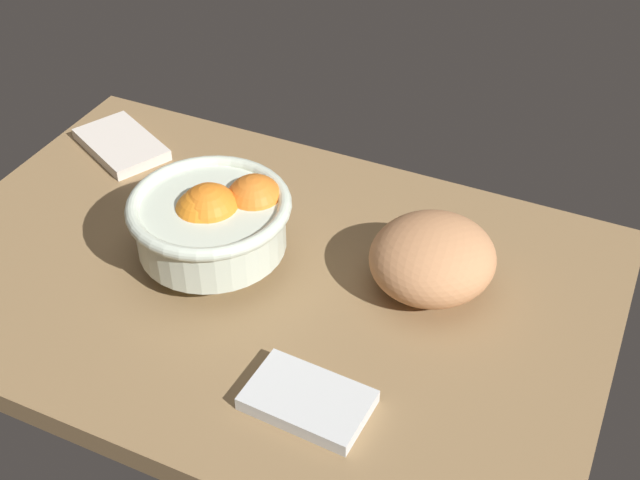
# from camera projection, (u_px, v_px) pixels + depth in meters

# --- Properties ---
(ground_plane) EXTENTS (0.81, 0.54, 0.03)m
(ground_plane) POSITION_uv_depth(u_px,v_px,m) (260.00, 283.00, 0.98)
(ground_plane) COLOR olive
(fruit_bowl) EXTENTS (0.19, 0.19, 0.11)m
(fruit_bowl) POSITION_uv_depth(u_px,v_px,m) (214.00, 219.00, 0.95)
(fruit_bowl) COLOR silver
(fruit_bowl) RESTS_ON ground
(bread_loaf) EXTENTS (0.20, 0.20, 0.08)m
(bread_loaf) POSITION_uv_depth(u_px,v_px,m) (432.00, 258.00, 0.93)
(bread_loaf) COLOR tan
(bread_loaf) RESTS_ON ground
(napkin_folded) EXTENTS (0.16, 0.14, 0.02)m
(napkin_folded) POSITION_uv_depth(u_px,v_px,m) (121.00, 144.00, 1.17)
(napkin_folded) COLOR silver
(napkin_folded) RESTS_ON ground
(napkin_spare) EXTENTS (0.13, 0.08, 0.02)m
(napkin_spare) POSITION_uv_depth(u_px,v_px,m) (308.00, 400.00, 0.82)
(napkin_spare) COLOR silver
(napkin_spare) RESTS_ON ground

